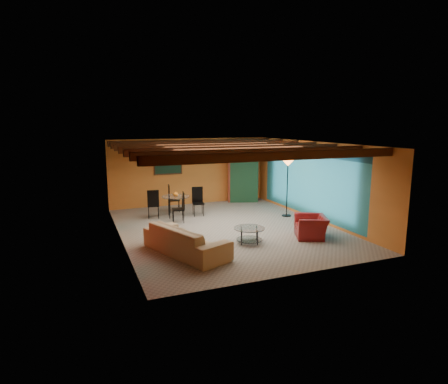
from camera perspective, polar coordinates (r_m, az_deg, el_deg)
name	(u,v)px	position (r m, az deg, el deg)	size (l,w,h in m)	color
room	(225,154)	(11.69, 0.16, 5.77)	(6.52, 8.01, 2.71)	gray
sofa	(186,240)	(9.74, -5.81, -7.21)	(2.52, 0.99, 0.74)	tan
armchair	(311,227)	(11.32, 13.09, -5.16)	(0.99, 0.86, 0.64)	maroon
coffee_table	(249,235)	(10.58, 3.87, -6.56)	(0.87, 0.87, 0.45)	silver
dining_table	(176,202)	(13.49, -7.32, -1.59)	(2.00, 2.00, 1.04)	silver
armoire	(241,178)	(15.99, 2.65, 2.12)	(1.14, 0.56, 2.00)	maroon
floor_lamp	(287,188)	(13.57, 9.59, 0.58)	(0.42, 0.42, 2.05)	black
ceiling_fan	(226,154)	(11.59, 0.37, 5.73)	(1.50, 1.50, 0.44)	#472614
painting	(168,165)	(15.15, -8.51, 4.03)	(1.05, 0.03, 0.65)	black
potted_plant	(242,149)	(15.86, 2.69, 6.53)	(0.42, 0.36, 0.46)	#26661E
vase	(176,186)	(13.38, -7.38, 0.98)	(0.18, 0.18, 0.19)	orange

